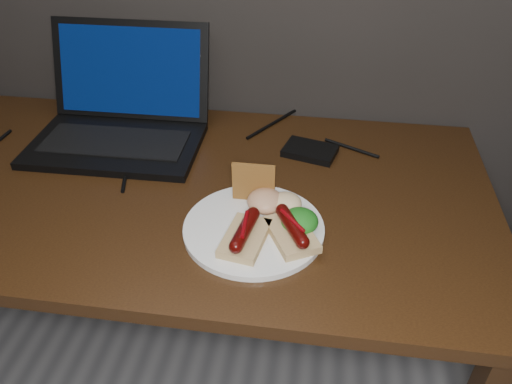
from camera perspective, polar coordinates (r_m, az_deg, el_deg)
The scene contains 11 objects.
desk at distance 1.15m, azimuth -9.96°, elevation -2.57°, with size 1.40×0.70×0.75m.
laptop at distance 1.27m, azimuth -15.14°, elevation 8.37°, with size 0.40×0.34×0.25m.
hard_drive at distance 1.18m, azimuth 6.19°, elevation 4.70°, with size 0.12×0.08×0.02m, color black.
desk_cables at distance 1.22m, azimuth -8.80°, elevation 5.32°, with size 0.93×0.45×0.01m.
plate at distance 0.95m, azimuth -0.26°, elevation -4.18°, with size 0.27×0.27×0.01m, color white.
bread_sausage_center at distance 0.90m, azimuth -1.28°, elevation -4.87°, with size 0.09×0.13×0.04m.
bread_sausage_right at distance 0.91m, azimuth 4.11°, elevation -4.41°, with size 0.12×0.13×0.04m.
crispbread at distance 0.98m, azimuth -0.29°, elevation 1.10°, with size 0.09×0.01×0.09m, color #AC6A2F.
salad_greens at distance 0.93m, azimuth 5.02°, elevation -3.31°, with size 0.07×0.07×0.04m, color #155811.
salsa_mound at distance 0.97m, azimuth 1.08°, elevation -1.03°, with size 0.07×0.07×0.04m, color maroon.
coleslaw_mound at distance 0.97m, azimuth 3.39°, elevation -1.33°, with size 0.06×0.06×0.04m, color silver.
Camera 1 is at (0.32, 0.54, 1.37)m, focal length 35.00 mm.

